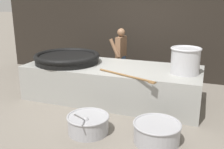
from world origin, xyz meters
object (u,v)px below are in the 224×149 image
Objects in this scene: prep_bowl_vegetables at (88,123)px; prep_bowl_meat at (157,131)px; cook at (121,54)px; giant_wok_near at (67,58)px; stock_pot at (185,60)px.

prep_bowl_meat is at bearing 5.14° from prep_bowl_vegetables.
cook reaches higher than prep_bowl_vegetables.
cook is (0.92, 1.22, -0.09)m from giant_wok_near.
prep_bowl_vegetables is 1.22× the size of prep_bowl_meat.
cook is (-1.76, 1.21, -0.25)m from stock_pot.
giant_wok_near is 1.60× the size of prep_bowl_vegetables.
giant_wok_near is 2.14m from prep_bowl_vegetables.
giant_wok_near is at bearing 148.86° from prep_bowl_meat.
cook is 1.91× the size of prep_bowl_meat.
stock_pot is at bearing 150.20° from cook.
stock_pot is 2.15m from cook.
cook is 1.56× the size of prep_bowl_vegetables.
cook is 2.88m from prep_bowl_vegetables.
cook reaches higher than prep_bowl_meat.
stock_pot is at bearing 80.29° from prep_bowl_meat.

